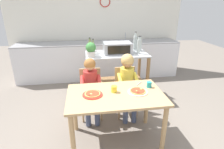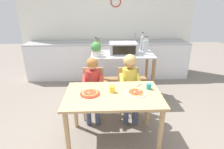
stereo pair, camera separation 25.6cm
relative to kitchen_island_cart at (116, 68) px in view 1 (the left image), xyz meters
name	(u,v)px [view 1 (the left image)]	position (x,y,z in m)	size (l,w,h in m)	color
ground_plane	(106,101)	(-0.24, -0.18, -0.62)	(11.12, 11.12, 0.00)	slate
back_wall_tiled	(97,22)	(-0.24, 1.55, 0.73)	(4.45, 0.14, 2.70)	white
kitchen_counter	(99,60)	(-0.24, 1.14, -0.16)	(4.00, 0.60, 1.11)	silver
kitchen_island_cart	(116,68)	(0.00, 0.00, 0.00)	(1.18, 0.63, 0.92)	#B7BABF
toaster_oven	(117,48)	(0.02, 0.02, 0.40)	(0.52, 0.36, 0.21)	#999BA0
bottle_squat_spirits	(91,46)	(-0.48, 0.26, 0.40)	(0.06, 0.06, 0.25)	#4C2D14
bottle_dark_olive_oil	(140,45)	(0.49, 0.11, 0.42)	(0.08, 0.08, 0.30)	#ADB7B2
bottle_clear_vinegar	(135,42)	(0.42, 0.20, 0.45)	(0.08, 0.08, 0.37)	#ADB7B2
bottle_slim_sauce	(90,47)	(-0.50, 0.03, 0.43)	(0.07, 0.07, 0.31)	olive
bottle_brown_beer	(93,47)	(-0.44, 0.12, 0.41)	(0.05, 0.05, 0.27)	olive
bottle_tall_green_wine	(138,46)	(0.41, -0.07, 0.44)	(0.06, 0.06, 0.33)	#ADB7B2
potted_herb_plant	(91,49)	(-0.49, -0.15, 0.43)	(0.18, 0.18, 0.26)	beige
dining_table	(116,101)	(-0.24, -1.29, 0.00)	(1.23, 0.77, 0.74)	tan
dining_chair_left	(91,90)	(-0.54, -0.59, -0.14)	(0.36, 0.36, 0.81)	tan
dining_chair_right	(126,88)	(0.05, -0.61, -0.14)	(0.36, 0.36, 0.81)	tan
child_in_red_shirt	(91,83)	(-0.54, -0.72, 0.03)	(0.32, 0.42, 1.02)	#424C6B
child_in_yellow_shirt	(128,78)	(0.05, -0.73, 0.08)	(0.32, 0.42, 1.07)	#424C6B
pizza_plate_red_rimmed	(92,94)	(-0.54, -1.28, 0.13)	(0.26, 0.26, 0.03)	red
pizza_plate_white	(138,91)	(0.05, -1.29, 0.13)	(0.26, 0.26, 0.03)	white
drinking_cup_teal	(149,85)	(0.25, -1.16, 0.16)	(0.07, 0.07, 0.08)	teal
drinking_cup_yellow	(114,89)	(-0.25, -1.23, 0.16)	(0.08, 0.08, 0.09)	yellow
serving_spoon	(139,84)	(0.14, -1.04, 0.12)	(0.01, 0.01, 0.14)	#B7BABF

